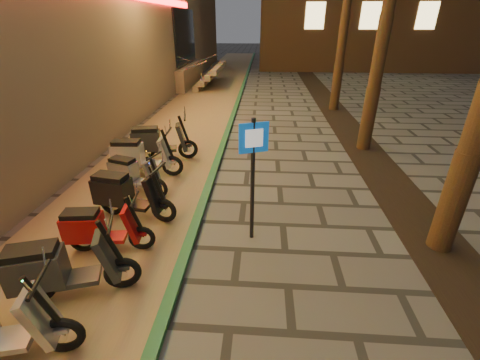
# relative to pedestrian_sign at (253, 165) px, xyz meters

# --- Properties ---
(ground) EXTENTS (120.00, 120.00, 0.00)m
(ground) POSITION_rel_pedestrian_sign_xyz_m (-0.22, -2.05, -1.48)
(ground) COLOR #474442
(ground) RESTS_ON ground
(parking_strip) EXTENTS (3.40, 60.00, 0.01)m
(parking_strip) POSITION_rel_pedestrian_sign_xyz_m (-2.82, 7.95, -1.48)
(parking_strip) COLOR #8C7251
(parking_strip) RESTS_ON ground
(green_curb) EXTENTS (0.18, 60.00, 0.10)m
(green_curb) POSITION_rel_pedestrian_sign_xyz_m (-1.12, 7.95, -1.43)
(green_curb) COLOR #235F37
(green_curb) RESTS_ON ground
(planting_strip) EXTENTS (1.20, 40.00, 0.02)m
(planting_strip) POSITION_rel_pedestrian_sign_xyz_m (3.38, 2.95, -1.47)
(planting_strip) COLOR black
(planting_strip) RESTS_ON ground
(pedestrian_sign) EXTENTS (0.48, 0.20, 2.29)m
(pedestrian_sign) POSITION_rel_pedestrian_sign_xyz_m (0.00, 0.00, 0.00)
(pedestrian_sign) COLOR black
(pedestrian_sign) RESTS_ON ground
(scooter_5) EXTENTS (1.73, 0.93, 1.23)m
(scooter_5) POSITION_rel_pedestrian_sign_xyz_m (-2.68, -1.65, -0.95)
(scooter_5) COLOR black
(scooter_5) RESTS_ON ground
(scooter_6) EXTENTS (1.52, 0.60, 1.07)m
(scooter_6) POSITION_rel_pedestrian_sign_xyz_m (-2.63, -0.58, -1.02)
(scooter_6) COLOR black
(scooter_6) RESTS_ON ground
(scooter_7) EXTENTS (1.75, 0.74, 1.23)m
(scooter_7) POSITION_rel_pedestrian_sign_xyz_m (-2.59, 0.53, -0.95)
(scooter_7) COLOR black
(scooter_7) RESTS_ON ground
(scooter_8) EXTENTS (1.49, 0.80, 1.06)m
(scooter_8) POSITION_rel_pedestrian_sign_xyz_m (-2.87, 1.63, -1.02)
(scooter_8) COLOR black
(scooter_8) RESTS_ON ground
(scooter_9) EXTENTS (1.79, 0.63, 1.26)m
(scooter_9) POSITION_rel_pedestrian_sign_xyz_m (-3.01, 2.50, -0.94)
(scooter_9) COLOR black
(scooter_9) RESTS_ON ground
(scooter_10) EXTENTS (1.85, 0.84, 1.30)m
(scooter_10) POSITION_rel_pedestrian_sign_xyz_m (-2.87, 3.56, -0.92)
(scooter_10) COLOR black
(scooter_10) RESTS_ON ground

